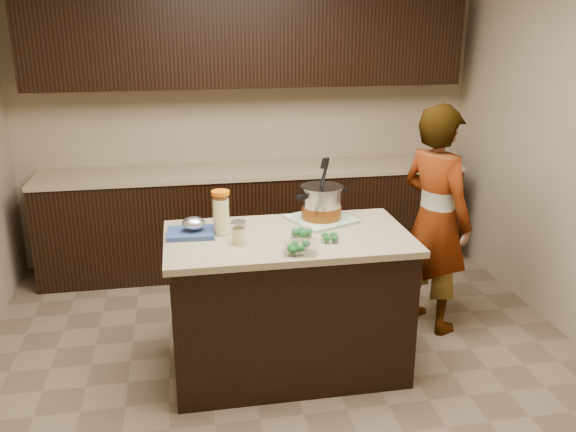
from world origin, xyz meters
name	(u,v)px	position (x,y,z in m)	size (l,w,h in m)	color
ground_plane	(288,367)	(0.00, 0.00, 0.00)	(4.00, 4.00, 0.00)	brown
room_shell	(288,97)	(0.00, 0.00, 1.71)	(4.04, 4.04, 2.72)	tan
back_cabinets	(252,162)	(0.00, 1.74, 0.94)	(3.60, 0.63, 2.33)	black
island	(288,303)	(0.00, 0.00, 0.45)	(1.46, 0.81, 0.90)	black
dish_towel	(321,219)	(0.26, 0.23, 0.91)	(0.36, 0.36, 0.02)	#5B885D
stock_pot	(322,204)	(0.26, 0.22, 1.01)	(0.36, 0.35, 0.38)	#B7B7BC
lemonade_pitcher	(221,214)	(-0.39, 0.09, 1.02)	(0.12, 0.12, 0.26)	#E8DE8E
mason_jar	(239,233)	(-0.30, -0.09, 0.96)	(0.10, 0.10, 0.14)	#E8DE8E
broccoli_tub_left	(302,234)	(0.07, -0.07, 0.93)	(0.15, 0.15, 0.06)	silver
broccoli_tub_right	(330,238)	(0.22, -0.15, 0.92)	(0.14, 0.14, 0.05)	silver
broccoli_tub_rect	(300,248)	(0.01, -0.30, 0.93)	(0.20, 0.16, 0.07)	silver
blue_tray	(192,229)	(-0.56, 0.10, 0.94)	(0.29, 0.23, 0.11)	navy
person	(435,219)	(1.11, 0.40, 0.80)	(0.58, 0.38, 1.60)	gray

